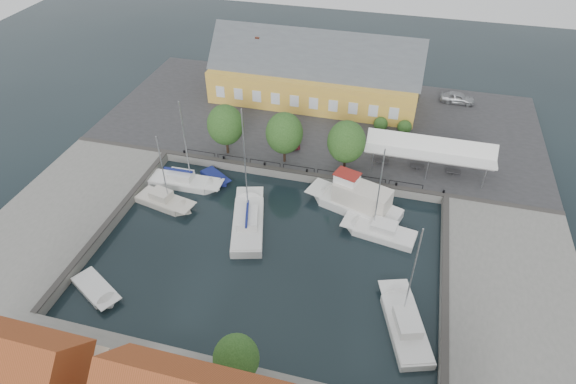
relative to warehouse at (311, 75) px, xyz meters
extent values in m
plane|color=black|center=(2.60, -28.36, -4.43)|extent=(140.00, 140.00, 0.00)
cube|color=#2D2D30|center=(2.60, -5.36, -3.93)|extent=(56.00, 26.00, 1.00)
cube|color=slate|center=(-19.40, -30.36, -3.93)|extent=(12.00, 24.00, 1.00)
cube|color=slate|center=(24.60, -30.36, -3.93)|extent=(12.00, 24.00, 1.00)
cube|color=#383533|center=(2.60, -18.06, -3.37)|extent=(56.00, 0.60, 0.12)
cube|color=#383533|center=(-13.70, -30.36, -3.37)|extent=(0.60, 24.00, 0.12)
cube|color=#383533|center=(18.90, -30.36, -3.37)|extent=(0.60, 24.00, 0.12)
cylinder|color=black|center=(-11.40, -17.76, -3.23)|extent=(0.24, 0.24, 0.40)
cylinder|color=black|center=(-6.40, -17.76, -3.23)|extent=(0.24, 0.24, 0.40)
cylinder|color=black|center=(-1.40, -17.76, -3.23)|extent=(0.24, 0.24, 0.40)
cylinder|color=black|center=(3.60, -17.76, -3.23)|extent=(0.24, 0.24, 0.40)
cylinder|color=black|center=(8.60, -17.76, -3.23)|extent=(0.24, 0.24, 0.40)
cylinder|color=black|center=(13.60, -17.76, -3.23)|extent=(0.24, 0.24, 0.40)
cylinder|color=black|center=(18.60, -17.76, -3.23)|extent=(0.24, 0.24, 0.40)
cube|color=gold|center=(0.60, -0.36, -1.18)|extent=(28.00, 10.00, 4.50)
cube|color=#474C51|center=(0.60, -0.36, 2.32)|extent=(28.56, 7.60, 7.60)
cube|color=gold|center=(-9.40, 5.64, -1.68)|extent=(6.00, 6.00, 3.50)
cube|color=brown|center=(-7.40, -0.36, 4.17)|extent=(0.60, 0.60, 1.20)
cube|color=white|center=(16.60, -13.86, -0.73)|extent=(14.00, 4.00, 0.25)
cylinder|color=silver|center=(10.60, -15.66, -2.08)|extent=(0.10, 0.10, 2.70)
cylinder|color=silver|center=(10.60, -12.06, -2.08)|extent=(0.10, 0.10, 2.70)
cylinder|color=silver|center=(16.60, -15.66, -2.08)|extent=(0.10, 0.10, 2.70)
cylinder|color=silver|center=(16.60, -12.06, -2.08)|extent=(0.10, 0.10, 2.70)
cylinder|color=silver|center=(22.60, -15.66, -2.08)|extent=(0.10, 0.10, 2.70)
cylinder|color=silver|center=(22.60, -12.06, -2.08)|extent=(0.10, 0.10, 2.70)
cylinder|color=black|center=(-6.40, -16.36, -2.38)|extent=(0.30, 0.30, 2.10)
ellipsoid|color=#1E4418|center=(-6.40, -16.36, 0.46)|extent=(4.20, 4.20, 4.83)
cylinder|color=black|center=(0.60, -16.36, -2.38)|extent=(0.30, 0.30, 2.10)
ellipsoid|color=#1E4418|center=(0.60, -16.36, 0.46)|extent=(4.20, 4.20, 4.83)
cylinder|color=black|center=(7.60, -16.36, -2.38)|extent=(0.30, 0.30, 2.10)
ellipsoid|color=#1E4418|center=(7.60, -16.36, 0.46)|extent=(4.20, 4.20, 4.83)
imported|color=#999CA0|center=(20.19, 3.49, -2.64)|extent=(4.69, 1.98, 1.58)
imported|color=#50121B|center=(0.04, -12.25, -2.67)|extent=(3.68, 4.79, 1.52)
cube|color=white|center=(-0.23, -27.46, -4.28)|extent=(5.04, 8.49, 1.50)
cube|color=white|center=(-0.50, -26.50, -3.49)|extent=(5.36, 10.00, 0.08)
cube|color=white|center=(-0.28, -27.27, -3.03)|extent=(2.82, 3.62, 0.90)
cylinder|color=silver|center=(-0.66, -25.92, 2.46)|extent=(0.12, 0.12, 11.97)
cube|color=navy|center=(-0.23, -27.46, -2.28)|extent=(1.29, 3.90, 0.22)
cube|color=white|center=(10.33, -21.75, -4.33)|extent=(8.90, 5.52, 1.80)
cube|color=white|center=(9.34, -21.44, -3.39)|extent=(10.45, 5.91, 0.08)
cube|color=silver|center=(10.33, -21.75, -2.33)|extent=(6.27, 4.28, 2.20)
cube|color=white|center=(8.54, -21.18, -0.93)|extent=(2.71, 2.34, 1.20)
cube|color=maroon|center=(8.54, -21.18, -0.28)|extent=(2.94, 2.49, 0.10)
cube|color=white|center=(13.17, -24.89, -4.38)|extent=(6.33, 3.51, 1.30)
cube|color=white|center=(12.43, -24.76, -3.69)|extent=(7.50, 3.62, 0.08)
cube|color=white|center=(13.02, -24.86, -3.23)|extent=(2.65, 2.10, 0.90)
cylinder|color=silver|center=(11.98, -24.68, 0.95)|extent=(0.12, 0.12, 9.36)
cube|color=white|center=(16.02, -35.79, -4.38)|extent=(4.77, 7.36, 1.30)
cube|color=white|center=(15.74, -34.98, -3.69)|extent=(5.11, 8.62, 0.08)
cube|color=white|center=(15.96, -35.63, -3.23)|extent=(2.63, 3.19, 0.90)
cylinder|color=silver|center=(15.58, -34.49, 1.05)|extent=(0.12, 0.12, 9.57)
cube|color=white|center=(-9.99, -22.23, -4.38)|extent=(6.82, 2.55, 1.30)
cube|color=white|center=(-9.15, -22.21, -3.69)|extent=(8.17, 2.48, 0.08)
cube|color=white|center=(-9.82, -22.22, -3.23)|extent=(2.74, 1.71, 0.90)
cylinder|color=silver|center=(-8.64, -22.21, 1.22)|extent=(0.12, 0.12, 9.89)
cube|color=navy|center=(-9.99, -22.23, -2.48)|extent=(3.39, 0.27, 0.22)
cube|color=silver|center=(-10.53, -25.85, -4.38)|extent=(5.74, 3.40, 1.30)
cube|color=silver|center=(-9.87, -25.99, -3.69)|extent=(6.78, 3.54, 0.08)
cube|color=silver|center=(-10.40, -25.88, -3.23)|extent=(2.43, 2.00, 0.90)
cylinder|color=silver|center=(-9.48, -26.07, 0.30)|extent=(0.12, 0.12, 8.06)
cube|color=white|center=(-10.99, -38.16, -4.38)|extent=(4.82, 3.93, 0.90)
cube|color=white|center=(-10.51, -38.42, -3.89)|extent=(5.55, 4.28, 0.08)
cube|color=navy|center=(-6.75, -20.15, -4.38)|extent=(3.61, 3.16, 0.80)
cube|color=navy|center=(-6.41, -20.37, -3.94)|extent=(4.12, 3.46, 0.08)
camera|label=1|loc=(12.66, -60.70, 28.91)|focal=30.00mm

